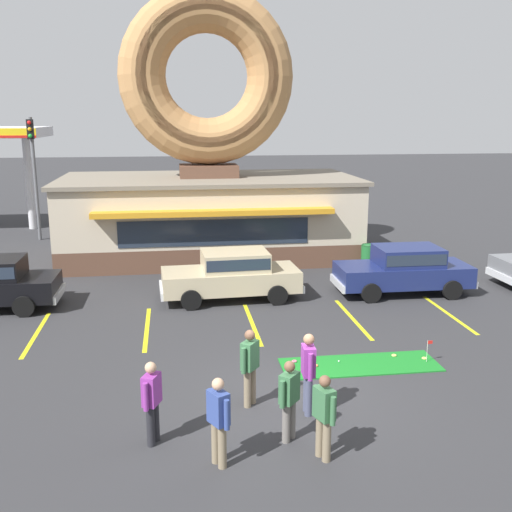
{
  "coord_description": "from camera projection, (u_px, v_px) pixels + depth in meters",
  "views": [
    {
      "loc": [
        -2.33,
        -11.23,
        5.84
      ],
      "look_at": [
        -0.03,
        5.0,
        2.0
      ],
      "focal_mm": 42.0,
      "sensor_mm": 36.0,
      "label": 1
    }
  ],
  "objects": [
    {
      "name": "pedestrian_beanie_man",
      "position": [
        152.0,
        399.0,
        10.77
      ],
      "size": [
        0.37,
        0.56,
        1.58
      ],
      "color": "#232328",
      "rests_on": "ground"
    },
    {
      "name": "traffic_light_pole",
      "position": [
        34.0,
        163.0,
        28.08
      ],
      "size": [
        0.28,
        0.47,
        5.8
      ],
      "color": "#595B60",
      "rests_on": "ground"
    },
    {
      "name": "car_champagne",
      "position": [
        232.0,
        273.0,
        19.39
      ],
      "size": [
        4.63,
        2.14,
        1.6
      ],
      "color": "#BCAD89",
      "rests_on": "ground"
    },
    {
      "name": "ground_plane",
      "position": [
        291.0,
        403.0,
        12.47
      ],
      "size": [
        160.0,
        160.0,
        0.0
      ],
      "primitive_type": "plane",
      "color": "#2D2D30"
    },
    {
      "name": "putting_flag_pin",
      "position": [
        429.0,
        346.0,
        14.42
      ],
      "size": [
        0.13,
        0.01,
        0.55
      ],
      "color": "silver",
      "rests_on": "putting_mat"
    },
    {
      "name": "mini_donut_near_left",
      "position": [
        316.0,
        365.0,
        14.24
      ],
      "size": [
        0.13,
        0.13,
        0.04
      ],
      "primitive_type": "torus",
      "color": "#D17F47",
      "rests_on": "putting_mat"
    },
    {
      "name": "parking_stripe_mid_right",
      "position": [
        449.0,
        314.0,
        18.09
      ],
      "size": [
        0.12,
        3.6,
        0.01
      ],
      "primitive_type": "cube",
      "color": "yellow",
      "rests_on": "ground"
    },
    {
      "name": "pedestrian_crossing_woman",
      "position": [
        308.0,
        370.0,
        11.85
      ],
      "size": [
        0.26,
        0.6,
        1.69
      ],
      "color": "#474C66",
      "rests_on": "ground"
    },
    {
      "name": "pedestrian_clipboard_woman",
      "position": [
        218.0,
        418.0,
        10.07
      ],
      "size": [
        0.39,
        0.53,
        1.6
      ],
      "color": "#7F7056",
      "rests_on": "ground"
    },
    {
      "name": "pedestrian_blue_sweater_man",
      "position": [
        289.0,
        397.0,
        10.88
      ],
      "size": [
        0.43,
        0.47,
        1.55
      ],
      "color": "slate",
      "rests_on": "ground"
    },
    {
      "name": "golf_ball",
      "position": [
        339.0,
        361.0,
        14.48
      ],
      "size": [
        0.04,
        0.04,
        0.04
      ],
      "primitive_type": "sphere",
      "color": "white",
      "rests_on": "putting_mat"
    },
    {
      "name": "putting_mat",
      "position": [
        360.0,
        365.0,
        14.37
      ],
      "size": [
        3.79,
        1.26,
        0.03
      ],
      "primitive_type": "cube",
      "color": "#197523",
      "rests_on": "ground"
    },
    {
      "name": "pedestrian_hooded_kid",
      "position": [
        250.0,
        364.0,
        12.2
      ],
      "size": [
        0.42,
        0.49,
        1.64
      ],
      "color": "#7F7056",
      "rests_on": "ground"
    },
    {
      "name": "parking_stripe_centre",
      "position": [
        353.0,
        319.0,
        17.68
      ],
      "size": [
        0.12,
        3.6,
        0.01
      ],
      "primitive_type": "cube",
      "color": "yellow",
      "rests_on": "ground"
    },
    {
      "name": "car_navy",
      "position": [
        404.0,
        268.0,
        20.05
      ],
      "size": [
        4.58,
        2.02,
        1.6
      ],
      "color": "navy",
      "rests_on": "ground"
    },
    {
      "name": "pedestrian_leather_jacket_man",
      "position": [
        324.0,
        414.0,
        10.28
      ],
      "size": [
        0.36,
        0.56,
        1.56
      ],
      "color": "#7F7056",
      "rests_on": "ground"
    },
    {
      "name": "donut_shop_building",
      "position": [
        209.0,
        168.0,
        24.96
      ],
      "size": [
        12.3,
        6.75,
        10.96
      ],
      "color": "brown",
      "rests_on": "ground"
    },
    {
      "name": "mini_donut_mid_left",
      "position": [
        394.0,
        355.0,
        14.85
      ],
      "size": [
        0.13,
        0.13,
        0.04
      ],
      "primitive_type": "torus",
      "color": "#E5C666",
      "rests_on": "putting_mat"
    },
    {
      "name": "parking_stripe_mid_left",
      "position": [
        252.0,
        323.0,
        17.27
      ],
      "size": [
        0.12,
        3.6,
        0.01
      ],
      "primitive_type": "cube",
      "color": "yellow",
      "rests_on": "ground"
    },
    {
      "name": "mini_donut_near_right",
      "position": [
        424.0,
        358.0,
        14.67
      ],
      "size": [
        0.13,
        0.13,
        0.04
      ],
      "primitive_type": "torus",
      "color": "#E5C666",
      "rests_on": "putting_mat"
    },
    {
      "name": "parking_stripe_left",
      "position": [
        147.0,
        328.0,
        16.86
      ],
      "size": [
        0.12,
        3.6,
        0.01
      ],
      "primitive_type": "cube",
      "color": "yellow",
      "rests_on": "ground"
    },
    {
      "name": "trash_bin",
      "position": [
        368.0,
        256.0,
        23.34
      ],
      "size": [
        0.57,
        0.57,
        0.97
      ],
      "color": "#1E662D",
      "rests_on": "ground"
    },
    {
      "name": "parking_stripe_far_left",
      "position": [
        36.0,
        334.0,
        16.45
      ],
      "size": [
        0.12,
        3.6,
        0.01
      ],
      "primitive_type": "cube",
      "color": "yellow",
      "rests_on": "ground"
    },
    {
      "name": "mini_donut_mid_centre",
      "position": [
        294.0,
        361.0,
        14.5
      ],
      "size": [
        0.13,
        0.13,
        0.04
      ],
      "primitive_type": "torus",
      "color": "#D8667F",
      "rests_on": "putting_mat"
    }
  ]
}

